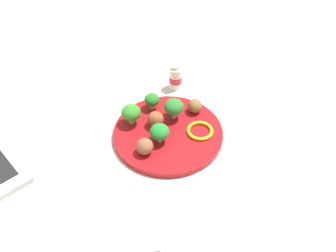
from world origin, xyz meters
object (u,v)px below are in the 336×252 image
Objects in this scene: meatball_back_left at (156,119)px; knife at (151,225)px; broccoli_floret_front_left at (131,113)px; broccoli_floret_back_left at (152,100)px; broccoli_floret_mid_left at (159,132)px; napkin at (160,226)px; meatball_mid_right at (195,106)px; pepper_ring_front_left at (200,131)px; plate at (168,134)px; meatball_center at (145,146)px; fork at (168,229)px; yogurt_bottle at (176,78)px; broccoli_floret_center at (174,107)px.

knife is at bearing 8.53° from meatball_back_left.
broccoli_floret_back_left is at bearing 147.79° from broccoli_floret_front_left.
napkin is at bearing 10.35° from broccoli_floret_mid_left.
meatball_mid_right is 0.36m from knife.
pepper_ring_front_left is 0.40× the size of napkin.
broccoli_floret_back_left is at bearing -145.67° from plate.
pepper_ring_front_left is 0.28m from napkin.
broccoli_floret_mid_left is at bearing -30.90° from meatball_mid_right.
broccoli_floret_mid_left is 0.05m from meatball_center.
meatball_back_left is (-0.02, -0.04, 0.03)m from plate.
knife is (0.27, 0.01, -0.00)m from plate.
broccoli_floret_front_left is at bearing -100.11° from plate.
meatball_mid_right reaches higher than fork.
plate is 0.20m from yogurt_bottle.
broccoli_floret_front_left is 1.32× the size of meatball_back_left.
napkin is (0.23, 0.04, -0.05)m from broccoli_floret_mid_left.
broccoli_floret_center is 0.74× the size of yogurt_bottle.
fork and knife have the same top height.
broccoli_floret_mid_left reaches higher than plate.
pepper_ring_front_left is (0.01, 0.12, -0.02)m from meatball_back_left.
pepper_ring_front_left is (0.07, 0.14, -0.02)m from broccoli_floret_back_left.
meatball_center is 0.20m from napkin.
yogurt_bottle is at bearing 173.30° from meatball_center.
broccoli_floret_mid_left is 0.14m from meatball_mid_right.
meatball_mid_right is 0.08m from pepper_ring_front_left.
meatball_center reaches higher than meatball_mid_right.
broccoli_floret_front_left reaches higher than meatball_mid_right.
broccoli_floret_mid_left is 0.30× the size of napkin.
broccoli_floret_front_left reaches higher than meatball_center.
fork is (0.24, 0.06, -0.04)m from broccoli_floret_mid_left.
broccoli_floret_center is at bearing -120.13° from pepper_ring_front_left.
meatball_center and meatball_back_left have the same top height.
fork is at bearing 62.24° from napkin.
meatball_back_left is at bearing -48.19° from broccoli_floret_center.
broccoli_floret_back_left is 0.37m from fork.
broccoli_floret_center is 1.27× the size of broccoli_floret_back_left.
meatball_mid_right is (-0.12, 0.07, -0.01)m from broccoli_floret_mid_left.
yogurt_bottle is at bearing 154.49° from broccoli_floret_front_left.
pepper_ring_front_left is at bearing 172.72° from fork.
broccoli_floret_back_left is at bearing -166.55° from napkin.
meatball_center is at bearing -20.29° from broccoli_floret_center.
meatball_mid_right is 0.26× the size of knife.
pepper_ring_front_left is 0.29m from knife.
meatball_center is 0.29× the size of knife.
broccoli_floret_mid_left is 0.09m from broccoli_floret_center.
knife is (0.29, 0.11, -0.04)m from broccoli_floret_front_left.
meatball_mid_right is at bearing 177.75° from fork.
plate is at bearing 62.33° from meatball_back_left.
broccoli_floret_center reaches higher than broccoli_floret_back_left.
broccoli_floret_back_left is at bearing -160.77° from broccoli_floret_mid_left.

